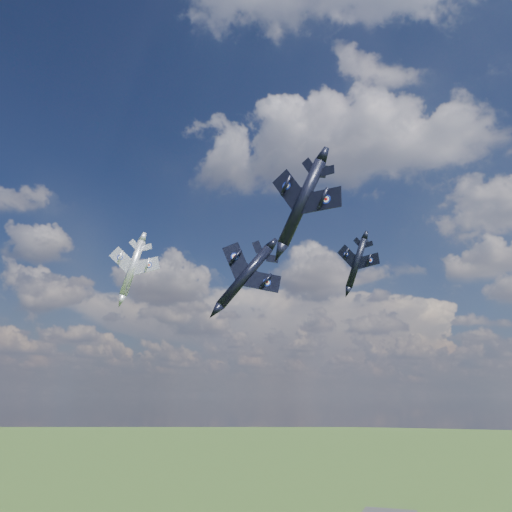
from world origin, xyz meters
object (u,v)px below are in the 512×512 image
(jet_lead_navy, at_px, (245,276))
(jet_left_silver, at_px, (132,268))
(jet_right_navy, at_px, (302,203))
(jet_high_navy, at_px, (357,263))

(jet_lead_navy, height_order, jet_left_silver, jet_left_silver)
(jet_left_silver, bearing_deg, jet_lead_navy, -23.38)
(jet_lead_navy, height_order, jet_right_navy, jet_right_navy)
(jet_lead_navy, distance_m, jet_right_navy, 20.36)
(jet_right_navy, xyz_separation_m, jet_left_silver, (-36.32, 18.71, -0.67))
(jet_high_navy, xyz_separation_m, jet_left_silver, (-38.02, -14.44, -1.13))
(jet_lead_navy, xyz_separation_m, jet_high_navy, (14.79, 18.37, 5.43))
(jet_high_navy, distance_m, jet_left_silver, 40.69)
(jet_lead_navy, xyz_separation_m, jet_left_silver, (-23.23, 3.93, 4.30))
(jet_lead_navy, height_order, jet_high_navy, jet_high_navy)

